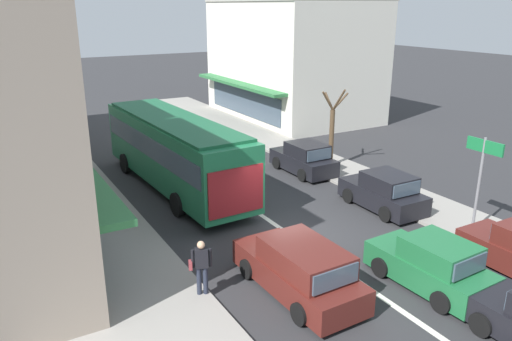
# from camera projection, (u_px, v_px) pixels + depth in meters

# --- Properties ---
(ground_plane) EXTENTS (140.00, 140.00, 0.00)m
(ground_plane) POSITION_uv_depth(u_px,v_px,m) (292.00, 236.00, 17.92)
(ground_plane) COLOR #2D2D30
(lane_centre_line) EXTENTS (0.20, 28.00, 0.01)m
(lane_centre_line) POSITION_uv_depth(u_px,v_px,m) (239.00, 200.00, 21.21)
(lane_centre_line) COLOR silver
(lane_centre_line) RESTS_ON ground
(sidewalk_left) EXTENTS (5.20, 44.00, 0.14)m
(sidewalk_left) POSITION_uv_depth(u_px,v_px,m) (63.00, 214.00, 19.61)
(sidewalk_left) COLOR gray
(sidewalk_left) RESTS_ON ground
(kerb_right) EXTENTS (2.80, 44.00, 0.12)m
(kerb_right) POSITION_uv_depth(u_px,v_px,m) (327.00, 164.00, 25.77)
(kerb_right) COLOR gray
(kerb_right) RESTS_ON ground
(building_right_far) EXTENTS (9.08, 12.06, 8.37)m
(building_right_far) POSITION_uv_depth(u_px,v_px,m) (292.00, 59.00, 36.21)
(building_right_far) COLOR silver
(building_right_far) RESTS_ON ground
(city_bus) EXTENTS (3.05, 10.95, 3.23)m
(city_bus) POSITION_uv_depth(u_px,v_px,m) (175.00, 148.00, 22.06)
(city_bus) COLOR #237A4C
(city_bus) RESTS_ON ground
(wagon_adjacent_lane_lead) EXTENTS (2.01, 4.54, 1.58)m
(wagon_adjacent_lane_lead) POSITION_uv_depth(u_px,v_px,m) (300.00, 269.00, 14.16)
(wagon_adjacent_lane_lead) COLOR #561E19
(wagon_adjacent_lane_lead) RESTS_ON ground
(hatchback_adjacent_lane_trail) EXTENTS (1.93, 3.76, 1.54)m
(hatchback_adjacent_lane_trail) POSITION_uv_depth(u_px,v_px,m) (432.00, 265.00, 14.48)
(hatchback_adjacent_lane_trail) COLOR #1E6638
(hatchback_adjacent_lane_trail) RESTS_ON ground
(parked_hatchback_kerb_second) EXTENTS (1.87, 3.73, 1.54)m
(parked_hatchback_kerb_second) POSITION_uv_depth(u_px,v_px,m) (384.00, 192.00, 20.11)
(parked_hatchback_kerb_second) COLOR black
(parked_hatchback_kerb_second) RESTS_ON ground
(parked_hatchback_kerb_third) EXTENTS (1.83, 3.71, 1.54)m
(parked_hatchback_kerb_third) POSITION_uv_depth(u_px,v_px,m) (304.00, 159.00, 24.49)
(parked_hatchback_kerb_third) COLOR black
(parked_hatchback_kerb_third) RESTS_ON ground
(traffic_light_downstreet) EXTENTS (0.33, 0.24, 4.20)m
(traffic_light_downstreet) POSITION_uv_depth(u_px,v_px,m) (80.00, 96.00, 29.08)
(traffic_light_downstreet) COLOR gray
(traffic_light_downstreet) RESTS_ON ground
(directional_road_sign) EXTENTS (0.10, 1.40, 3.60)m
(directional_road_sign) POSITION_uv_depth(u_px,v_px,m) (482.00, 164.00, 17.24)
(directional_road_sign) COLOR gray
(directional_road_sign) RESTS_ON ground
(street_tree_right) EXTENTS (1.62, 1.57, 4.11)m
(street_tree_right) POSITION_uv_depth(u_px,v_px,m) (332.00, 131.00, 24.90)
(street_tree_right) COLOR brown
(street_tree_right) RESTS_ON ground
(pedestrian_with_handbag_near) EXTENTS (0.66, 0.39, 1.63)m
(pedestrian_with_handbag_near) POSITION_uv_depth(u_px,v_px,m) (201.00, 264.00, 13.80)
(pedestrian_with_handbag_near) COLOR #232838
(pedestrian_with_handbag_near) RESTS_ON sidewalk_left
(pedestrian_browsing_midblock) EXTENTS (0.54, 0.33, 1.63)m
(pedestrian_browsing_midblock) POSITION_uv_depth(u_px,v_px,m) (72.00, 142.00, 26.14)
(pedestrian_browsing_midblock) COLOR #333338
(pedestrian_browsing_midblock) RESTS_ON sidewalk_left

